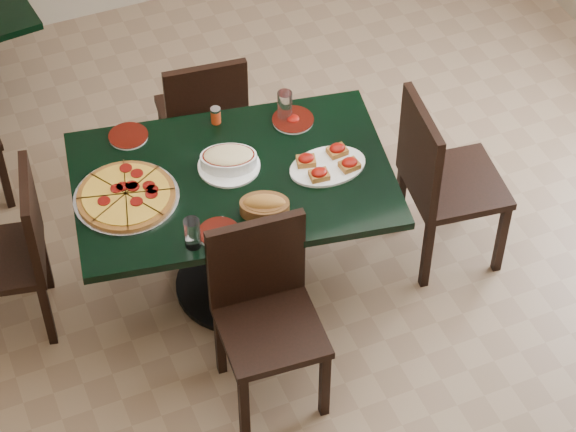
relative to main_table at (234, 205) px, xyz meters
name	(u,v)px	position (x,y,z in m)	size (l,w,h in m)	color
floor	(306,311)	(0.25, -0.28, -0.57)	(5.50, 5.50, 0.00)	#7F6449
main_table	(234,205)	(0.00, 0.00, 0.00)	(1.56, 1.14, 0.75)	black
chair_far	(204,116)	(0.11, 0.73, -0.08)	(0.46, 0.46, 0.88)	black
chair_near	(265,305)	(-0.07, -0.56, -0.06)	(0.46, 0.46, 0.92)	black
chair_right	(439,176)	(0.98, -0.16, -0.03)	(0.50, 0.50, 0.96)	black
chair_left	(15,247)	(-0.98, 0.20, -0.08)	(0.48, 0.48, 0.88)	black
pepperoni_pizza	(126,196)	(-0.48, 0.05, 0.20)	(0.47, 0.47, 0.04)	silver
lasagna_casserole	(229,159)	(0.01, 0.06, 0.23)	(0.29, 0.28, 0.09)	white
bread_basket	(264,206)	(0.05, -0.26, 0.22)	(0.26, 0.22, 0.09)	brown
bruschetta_platter	(328,164)	(0.42, -0.11, 0.21)	(0.36, 0.25, 0.05)	white
side_plate_near	(219,233)	(-0.18, -0.31, 0.19)	(0.18, 0.18, 0.02)	white
side_plate_far_r	(293,120)	(0.39, 0.24, 0.19)	(0.20, 0.20, 0.03)	white
side_plate_far_l	(128,136)	(-0.35, 0.43, 0.19)	(0.18, 0.18, 0.02)	white
napkin_setting	(220,236)	(-0.18, -0.32, 0.18)	(0.21, 0.21, 0.01)	white
water_glass_a	(285,106)	(0.37, 0.28, 0.26)	(0.07, 0.07, 0.15)	silver
water_glass_b	(192,233)	(-0.30, -0.33, 0.26)	(0.07, 0.07, 0.15)	silver
pepper_shaker	(216,115)	(0.06, 0.37, 0.22)	(0.05, 0.05, 0.08)	red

